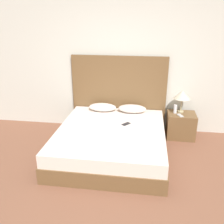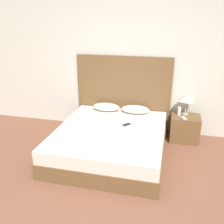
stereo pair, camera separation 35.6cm
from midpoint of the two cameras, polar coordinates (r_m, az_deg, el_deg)
The scene contains 11 objects.
ground_plane at distance 3.12m, azimuth -0.95°, elevation -21.82°, with size 16.00×16.00×0.00m, color brown.
wall_back at distance 4.72m, azimuth 6.52°, elevation 11.57°, with size 10.00×0.06×2.70m.
bed at distance 4.09m, azimuth 2.18°, elevation -6.69°, with size 1.72×1.95×0.44m.
headboard at distance 4.81m, azimuth 4.69°, elevation 4.12°, with size 1.81×0.05×1.44m.
pillow_left at distance 4.72m, azimuth 0.82°, elevation 1.13°, with size 0.52×0.29×0.14m.
pillow_right at distance 4.64m, azimuth 7.58°, elevation 0.55°, with size 0.52×0.29×0.14m.
phone_on_bed at distance 4.15m, azimuth 5.80°, elevation -2.91°, with size 0.15×0.16×0.01m.
nightstand at distance 4.73m, azimuth 18.39°, elevation -3.58°, with size 0.50×0.41×0.47m.
table_lamp at distance 4.62m, azimuth 18.88°, elevation 3.17°, with size 0.30×0.30×0.41m.
phone_on_nightstand at distance 4.54m, azimuth 18.26°, elevation -1.33°, with size 0.12×0.17×0.01m.
toiletry_bottle at distance 4.62m, azimuth 17.27°, elevation 0.16°, with size 0.06×0.06×0.16m.
Camera 2 is at (0.76, -2.17, 2.13)m, focal length 40.00 mm.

